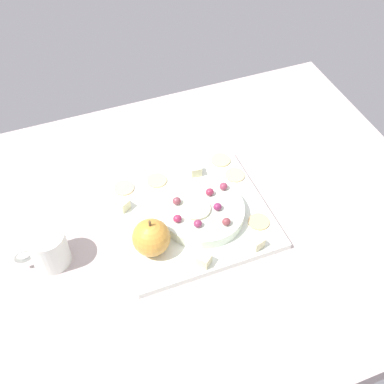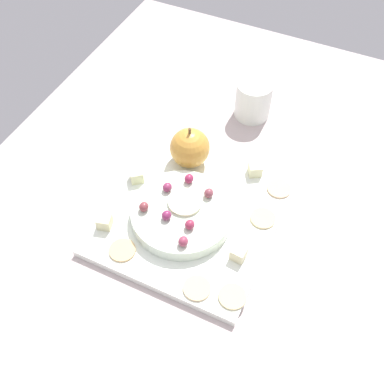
{
  "view_description": "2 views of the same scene",
  "coord_description": "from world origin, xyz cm",
  "views": [
    {
      "loc": [
        20.83,
        62.74,
        87.46
      ],
      "look_at": [
        -4.54,
        -3.0,
        9.51
      ],
      "focal_mm": 46.55,
      "sensor_mm": 36.0,
      "label": 1
    },
    {
      "loc": [
        -47.4,
        -20.77,
        74.02
      ],
      "look_at": [
        -2.15,
        0.64,
        10.01
      ],
      "focal_mm": 44.04,
      "sensor_mm": 36.0,
      "label": 2
    }
  ],
  "objects": [
    {
      "name": "serving_dish",
      "position": [
        -5.29,
        1.1,
        7.31
      ],
      "size": [
        17.74,
        17.74,
        2.5
      ],
      "primitive_type": "cylinder",
      "color": "silver",
      "rests_on": "platter"
    },
    {
      "name": "cracker_4",
      "position": [
        -15.51,
        -12.67,
        6.26
      ],
      "size": [
        4.47,
        4.47,
        0.4
      ],
      "primitive_type": "cylinder",
      "color": "#D7C389",
      "rests_on": "platter"
    },
    {
      "name": "apple_slice_0",
      "position": [
        -3.88,
        1.17,
        8.86
      ],
      "size": [
        5.93,
        5.93,
        0.6
      ],
      "primitive_type": "cylinder",
      "color": "beige",
      "rests_on": "serving_dish"
    },
    {
      "name": "grape_0",
      "position": [
        -2.6,
        5.24,
        9.36
      ],
      "size": [
        1.78,
        1.61,
        1.59
      ],
      "primitive_type": "ellipsoid",
      "color": "#892E53",
      "rests_on": "serving_dish"
    },
    {
      "name": "grape_1",
      "position": [
        -8.12,
        6.89,
        9.4
      ],
      "size": [
        1.78,
        1.61,
        1.68
      ],
      "primitive_type": "ellipsoid",
      "color": "brown",
      "rests_on": "serving_dish"
    },
    {
      "name": "grape_4",
      "position": [
        0.79,
        2.61,
        9.39
      ],
      "size": [
        1.78,
        1.61,
        1.67
      ],
      "primitive_type": "ellipsoid",
      "color": "#9A284D",
      "rests_on": "serving_dish"
    },
    {
      "name": "grape_5",
      "position": [
        -8.08,
        -1.76,
        9.38
      ],
      "size": [
        1.78,
        1.61,
        1.65
      ],
      "primitive_type": "ellipsoid",
      "color": "#972B47",
      "rests_on": "serving_dish"
    },
    {
      "name": "cracker_1",
      "position": [
        -15.61,
        7.12,
        6.26
      ],
      "size": [
        4.47,
        4.47,
        0.4
      ],
      "primitive_type": "cylinder",
      "color": "#E0B67C",
      "rests_on": "platter"
    },
    {
      "name": "cracker_2",
      "position": [
        8.07,
        -12.26,
        6.26
      ],
      "size": [
        4.47,
        4.47,
        0.4
      ],
      "primitive_type": "cylinder",
      "color": "#DCB48C",
      "rests_on": "platter"
    },
    {
      "name": "apple_whole",
      "position": [
        7.26,
        5.55,
        9.84
      ],
      "size": [
        7.56,
        7.56,
        7.56
      ],
      "primitive_type": "sphere",
      "color": "gold",
      "rests_on": "platter"
    },
    {
      "name": "cheese_cube_0",
      "position": [
        -12.48,
        12.39,
        7.24
      ],
      "size": [
        2.89,
        2.89,
        2.36
      ],
      "primitive_type": "cube",
      "rotation": [
        0.0,
        0.0,
        0.26
      ],
      "color": "beige",
      "rests_on": "platter"
    },
    {
      "name": "apple_stem",
      "position": [
        7.26,
        5.55,
        14.22
      ],
      "size": [
        0.5,
        0.5,
        1.2
      ],
      "primitive_type": "cylinder",
      "color": "brown",
      "rests_on": "apple_whole"
    },
    {
      "name": "cup",
      "position": [
        26.55,
        0.26,
        8.66
      ],
      "size": [
        10.65,
        7.44,
        8.1
      ],
      "color": "white",
      "rests_on": "table"
    },
    {
      "name": "cheese_cube_1",
      "position": [
        9.75,
        -6.83,
        7.24
      ],
      "size": [
        3.23,
        3.23,
        2.36
      ],
      "primitive_type": "cube",
      "rotation": [
        0.0,
        0.0,
        0.54
      ],
      "color": "beige",
      "rests_on": "platter"
    },
    {
      "name": "grape_6",
      "position": [
        -11.47,
        -2.21,
        9.4
      ],
      "size": [
        1.78,
        1.61,
        1.67
      ],
      "primitive_type": "ellipsoid",
      "color": "#963952",
      "rests_on": "serving_dish"
    },
    {
      "name": "platter",
      "position": [
        -3.16,
        -0.34,
        5.34
      ],
      "size": [
        32.26,
        29.3,
        1.45
      ],
      "primitive_type": "cube",
      "color": "white",
      "rests_on": "table"
    },
    {
      "name": "table",
      "position": [
        0.0,
        0.0,
        2.3
      ],
      "size": [
        115.18,
        85.78,
        4.61
      ],
      "primitive_type": "cube",
      "color": "#BCAAA8",
      "rests_on": "ground"
    },
    {
      "name": "cheese_cube_3",
      "position": [
        -8.43,
        -10.78,
        7.24
      ],
      "size": [
        2.56,
        2.56,
        2.36
      ],
      "primitive_type": "cube",
      "rotation": [
        0.0,
        0.0,
        1.48
      ],
      "color": "beige",
      "rests_on": "platter"
    },
    {
      "name": "grape_2",
      "position": [
        -8.03,
        2.59,
        9.36
      ],
      "size": [
        1.78,
        1.61,
        1.61
      ],
      "primitive_type": "ellipsoid",
      "color": "#842854",
      "rests_on": "serving_dish"
    },
    {
      "name": "cheese_cube_2",
      "position": [
        -1.07,
        12.5,
        7.24
      ],
      "size": [
        3.32,
        3.32,
        2.36
      ],
      "primitive_type": "cube",
      "rotation": [
        0.0,
        0.0,
        0.68
      ],
      "color": "beige",
      "rests_on": "platter"
    },
    {
      "name": "cracker_3",
      "position": [
        -16.58,
        -7.06,
        6.26
      ],
      "size": [
        4.47,
        4.47,
        0.4
      ],
      "primitive_type": "cylinder",
      "color": "#D7B788",
      "rests_on": "platter"
    },
    {
      "name": "grape_3",
      "position": [
        -0.7,
        -1.9,
        9.4
      ],
      "size": [
        1.78,
        1.61,
        1.69
      ],
      "primitive_type": "ellipsoid",
      "color": "#863F4B",
      "rests_on": "serving_dish"
    },
    {
      "name": "cracker_0",
      "position": [
        0.52,
        -11.86,
        6.26
      ],
      "size": [
        4.47,
        4.47,
        0.4
      ],
      "primitive_type": "cylinder",
      "color": "#D7BF88",
      "rests_on": "platter"
    }
  ]
}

